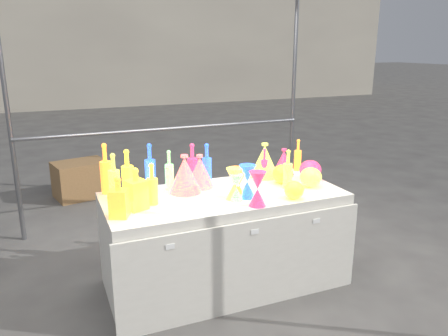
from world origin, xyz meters
name	(u,v)px	position (x,y,z in m)	size (l,w,h in m)	color
ground	(224,282)	(0.00, 0.00, 0.00)	(80.00, 80.00, 0.00)	#62605B
display_table	(224,239)	(0.00, -0.01, 0.37)	(1.84, 0.83, 0.75)	silver
background_building	(179,15)	(4.00, 14.00, 3.00)	(14.00, 6.00, 6.00)	beige
cardboard_box_closed	(81,179)	(-0.85, 2.62, 0.22)	(0.62, 0.45, 0.45)	olive
cardboard_box_flat	(186,196)	(0.34, 2.04, 0.03)	(0.74, 0.53, 0.06)	olive
bottle_0	(128,172)	(-0.67, 0.27, 0.92)	(0.09, 0.09, 0.35)	#E84015
bottle_1	(150,166)	(-0.48, 0.35, 0.93)	(0.08, 0.08, 0.36)	#1A9352
bottle_2	(106,168)	(-0.82, 0.35, 0.94)	(0.08, 0.08, 0.39)	yellow
bottle_3	(192,163)	(-0.13, 0.35, 0.91)	(0.08, 0.08, 0.33)	#1D38AD
bottle_4	(114,177)	(-0.78, 0.18, 0.92)	(0.08, 0.08, 0.35)	#11586D
bottle_5	(169,170)	(-0.35, 0.26, 0.91)	(0.07, 0.07, 0.31)	#C828C2
bottle_6	(152,184)	(-0.55, -0.02, 0.90)	(0.08, 0.08, 0.30)	#E84015
bottle_7	(207,163)	(-0.03, 0.30, 0.92)	(0.08, 0.08, 0.33)	#1A9352
decanter_0	(136,189)	(-0.68, -0.07, 0.90)	(0.12, 0.12, 0.29)	#E84015
decanter_1	(119,197)	(-0.81, -0.17, 0.89)	(0.11, 0.11, 0.28)	yellow
hourglass_0	(236,183)	(0.04, -0.12, 0.86)	(0.11, 0.11, 0.23)	yellow
hourglass_1	(258,189)	(0.11, -0.34, 0.87)	(0.12, 0.12, 0.25)	#1D38AD
hourglass_2	(234,184)	(0.02, -0.14, 0.87)	(0.12, 0.12, 0.23)	#11586D
hourglass_3	(237,187)	(0.02, -0.18, 0.85)	(0.10, 0.10, 0.20)	#C828C2
hourglass_4	(239,185)	(0.07, -0.13, 0.85)	(0.10, 0.10, 0.19)	#E84015
hourglass_5	(247,181)	(0.12, -0.15, 0.87)	(0.12, 0.12, 0.25)	#1A9352
globe_0	(294,191)	(0.43, -0.30, 0.81)	(0.15, 0.15, 0.12)	#E84015
globe_1	(311,178)	(0.70, -0.11, 0.82)	(0.17, 0.17, 0.14)	#11586D
globe_2	(283,175)	(0.54, 0.06, 0.82)	(0.17, 0.17, 0.14)	yellow
globe_3	(310,171)	(0.81, 0.06, 0.82)	(0.18, 0.18, 0.15)	#1D38AD
lampshade_0	(185,174)	(-0.26, 0.15, 0.90)	(0.25, 0.25, 0.29)	gold
lampshade_1	(200,171)	(-0.11, 0.22, 0.88)	(0.22, 0.22, 0.26)	gold
lampshade_2	(284,161)	(0.68, 0.28, 0.86)	(0.19, 0.19, 0.23)	#1D38AD
lampshade_3	(265,160)	(0.49, 0.28, 0.90)	(0.25, 0.25, 0.29)	#11586D
bottle_9	(298,155)	(0.86, 0.34, 0.89)	(0.06, 0.06, 0.29)	yellow
bottle_10	(264,163)	(0.46, 0.23, 0.88)	(0.06, 0.06, 0.26)	#1D38AD
bottle_11	(288,169)	(0.51, -0.07, 0.91)	(0.07, 0.07, 0.31)	#11586D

